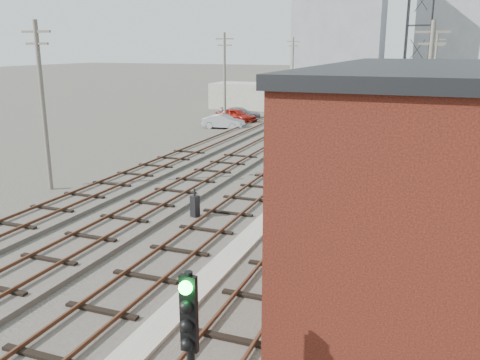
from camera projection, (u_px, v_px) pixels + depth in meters
The scene contains 22 objects.
ground at pixel (372, 114), 59.89m from camera, with size 320.00×320.00×0.00m, color #282621.
track_right at pixel (371, 146), 40.03m from camera, with size 3.20×90.00×0.39m.
track_mid_right at pixel (321, 142), 41.42m from camera, with size 3.20×90.00×0.39m.
track_mid_left at pixel (274, 139), 42.81m from camera, with size 3.20×90.00×0.39m.
track_left at pixel (230, 136), 44.20m from camera, with size 3.20×90.00×0.39m.
platform_curb at pixel (226, 263), 18.15m from camera, with size 0.90×28.00×0.26m, color gray.
brick_building at pixel (447, 208), 13.02m from camera, with size 6.54×12.20×7.22m.
lattice_tower at pixel (417, 49), 33.50m from camera, with size 1.60×1.60×15.00m.
utility_pole_left_a at pixel (43, 102), 26.90m from camera, with size 1.80×0.24×9.00m.
utility_pole_left_b at pixel (225, 77), 49.47m from camera, with size 1.80×0.24×9.00m.
utility_pole_left_c at pixel (293, 68), 72.04m from camera, with size 1.80×0.24×9.00m.
utility_pole_right_a at pixel (427, 101), 27.52m from camera, with size 1.80×0.24×9.00m.
utility_pole_right_b at pixel (434, 74), 54.61m from camera, with size 1.80×0.24×9.00m.
apartment_left at pixel (340, 17), 130.05m from camera, with size 22.00×14.00×30.00m, color gray.
apartment_right at pixel (448, 26), 135.07m from camera, with size 16.00×12.00×26.00m, color gray.
shed_left at pixel (245, 96), 65.04m from camera, with size 8.00×5.00×3.20m, color gray.
shed_right at pixel (454, 92), 65.28m from camera, with size 6.00×6.00×4.00m, color gray.
switch_stand at pixel (195, 207), 22.85m from camera, with size 0.40×0.40×1.40m.
site_trailer at pixel (303, 104), 57.15m from camera, with size 6.77×3.63×2.72m.
car_red at pixel (236, 116), 52.49m from camera, with size 1.79×4.46×1.52m, color maroon.
car_silver at pixel (224, 122), 48.92m from camera, with size 1.42×4.07×1.34m, color #9D9FA4.
car_grey at pixel (241, 113), 55.35m from camera, with size 1.79×4.39×1.27m, color gray.
Camera 1 is at (6.99, -1.50, 7.62)m, focal length 38.00 mm.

